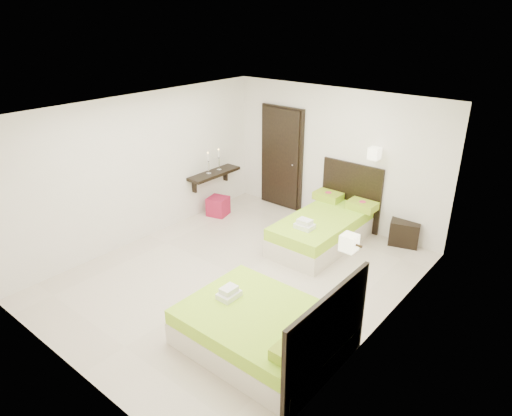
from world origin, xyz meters
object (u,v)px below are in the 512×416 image
Objects in this scene: ottoman at (218,206)px; bed_single at (325,227)px; bed_double at (266,330)px; nightstand at (405,232)px.

bed_single is at bearing 8.07° from ottoman.
bed_double is 3.78m from nightstand.
bed_single reaches higher than nightstand.
ottoman is at bearing 142.09° from bed_double.
bed_single reaches higher than ottoman.
ottoman is (-2.32, -0.33, -0.12)m from bed_single.
nightstand is 1.33× the size of ottoman.
bed_double is (0.95, -2.87, -0.03)m from bed_single.
ottoman is (-3.43, -1.23, -0.03)m from nightstand.
bed_double is at bearing -109.96° from nightstand.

